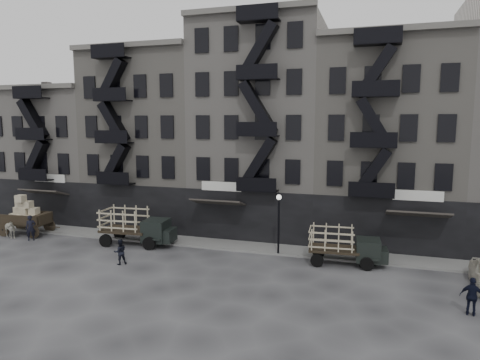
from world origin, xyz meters
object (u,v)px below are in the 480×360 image
(stake_truck_west, at_px, (136,224))
(stake_truck_east, at_px, (345,243))
(horse, at_px, (8,229))
(pedestrian_mid, at_px, (120,252))
(wagon, at_px, (25,212))
(pedestrian_west, at_px, (31,228))
(policeman, at_px, (472,297))

(stake_truck_west, distance_m, stake_truck_east, 15.32)
(stake_truck_west, height_order, stake_truck_east, stake_truck_west)
(horse, distance_m, pedestrian_mid, 12.42)
(wagon, distance_m, pedestrian_west, 2.49)
(wagon, relative_size, pedestrian_mid, 2.43)
(horse, xyz_separation_m, pedestrian_west, (2.25, -0.02, 0.26))
(horse, xyz_separation_m, wagon, (0.39, 1.38, 1.15))
(stake_truck_west, xyz_separation_m, stake_truck_east, (15.32, 0.07, -0.19))
(stake_truck_east, xyz_separation_m, pedestrian_mid, (-13.94, -4.36, -0.57))
(stake_truck_east, relative_size, policeman, 2.69)
(horse, distance_m, stake_truck_east, 26.07)
(stake_truck_west, relative_size, pedestrian_mid, 3.42)
(pedestrian_mid, distance_m, policeman, 20.29)
(wagon, xyz_separation_m, policeman, (31.93, -5.66, -0.95))
(stake_truck_east, relative_size, pedestrian_west, 2.52)
(stake_truck_west, bearing_deg, pedestrian_west, -174.68)
(horse, bearing_deg, pedestrian_mid, -84.05)
(wagon, height_order, stake_truck_east, wagon)
(pedestrian_mid, xyz_separation_m, policeman, (20.24, -1.42, 0.10))
(stake_truck_west, height_order, pedestrian_mid, stake_truck_west)
(stake_truck_east, bearing_deg, wagon, 176.30)
(pedestrian_west, bearing_deg, horse, 138.35)
(stake_truck_west, bearing_deg, wagon, 175.89)
(pedestrian_mid, bearing_deg, wagon, -62.58)
(wagon, bearing_deg, stake_truck_west, -4.31)
(horse, distance_m, wagon, 1.84)
(horse, relative_size, pedestrian_west, 0.87)
(stake_truck_west, bearing_deg, stake_truck_east, -4.14)
(pedestrian_west, height_order, pedestrian_mid, pedestrian_west)
(pedestrian_mid, bearing_deg, policeman, 133.32)
(horse, bearing_deg, policeman, -78.28)
(wagon, bearing_deg, policeman, -14.63)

